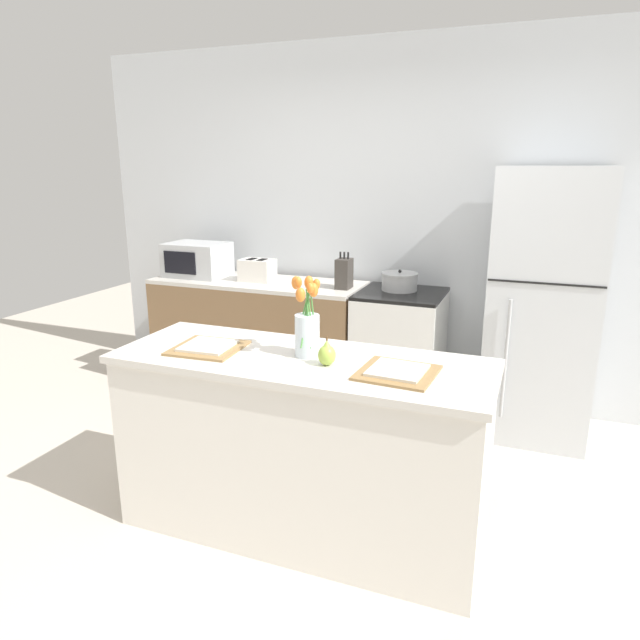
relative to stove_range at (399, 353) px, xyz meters
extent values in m
plane|color=beige|center=(-0.10, -1.60, -0.46)|extent=(10.00, 10.00, 0.00)
cube|color=silver|center=(-0.10, 0.40, 0.89)|extent=(5.20, 0.08, 2.70)
cube|color=silver|center=(-0.10, -1.60, -0.01)|extent=(1.76, 0.62, 0.89)
cube|color=beige|center=(-0.10, -1.60, 0.45)|extent=(1.80, 0.66, 0.03)
cube|color=brown|center=(-1.16, 0.00, -0.01)|extent=(1.68, 0.60, 0.88)
cube|color=beige|center=(-1.16, 0.00, 0.44)|extent=(1.68, 0.60, 0.03)
cube|color=silver|center=(0.00, 0.00, -0.01)|extent=(0.60, 0.60, 0.89)
cube|color=black|center=(0.00, 0.00, 0.45)|extent=(0.60, 0.60, 0.02)
cube|color=black|center=(0.00, -0.30, -0.05)|extent=(0.42, 0.01, 0.29)
cube|color=silver|center=(0.95, 0.00, 0.44)|extent=(0.68, 0.64, 1.79)
cube|color=black|center=(0.95, -0.32, 0.65)|extent=(0.67, 0.01, 0.01)
cylinder|color=#B2B5B7|center=(0.76, -0.34, 0.15)|extent=(0.02, 0.02, 0.78)
cylinder|color=silver|center=(-0.08, -1.56, 0.56)|extent=(0.12, 0.12, 0.20)
cylinder|color=#4C9342|center=(-0.06, -1.57, 0.64)|extent=(0.04, 0.01, 0.25)
ellipsoid|color=orange|center=(-0.05, -1.57, 0.79)|extent=(0.04, 0.04, 0.07)
cylinder|color=#4C9342|center=(-0.06, -1.54, 0.65)|extent=(0.03, 0.03, 0.28)
ellipsoid|color=orange|center=(-0.05, -1.53, 0.81)|extent=(0.03, 0.03, 0.05)
cylinder|color=#4C9342|center=(-0.09, -1.54, 0.65)|extent=(0.03, 0.09, 0.26)
ellipsoid|color=orange|center=(-0.10, -1.49, 0.80)|extent=(0.04, 0.04, 0.07)
cylinder|color=#4C9342|center=(-0.11, -1.55, 0.65)|extent=(0.09, 0.05, 0.27)
ellipsoid|color=orange|center=(-0.15, -1.53, 0.81)|extent=(0.04, 0.04, 0.06)
cylinder|color=#4C9342|center=(-0.09, -1.57, 0.66)|extent=(0.05, 0.04, 0.29)
ellipsoid|color=orange|center=(-0.11, -1.59, 0.82)|extent=(0.04, 0.04, 0.06)
cylinder|color=#4C9342|center=(-0.08, -1.59, 0.64)|extent=(0.01, 0.11, 0.23)
ellipsoid|color=orange|center=(-0.08, -1.64, 0.78)|extent=(0.04, 0.04, 0.07)
cylinder|color=#4C9342|center=(-0.07, -1.58, 0.65)|extent=(0.05, 0.06, 0.27)
ellipsoid|color=orange|center=(-0.05, -1.61, 0.80)|extent=(0.03, 0.03, 0.05)
ellipsoid|color=#9EBC47|center=(0.05, -1.65, 0.51)|extent=(0.08, 0.08, 0.09)
cone|color=#9EBC47|center=(0.05, -1.65, 0.56)|extent=(0.05, 0.05, 0.04)
cylinder|color=brown|center=(0.05, -1.65, 0.59)|extent=(0.01, 0.01, 0.02)
cube|color=olive|center=(-0.58, -1.65, 0.47)|extent=(0.34, 0.34, 0.01)
cube|color=silver|center=(-0.58, -1.65, 0.48)|extent=(0.25, 0.25, 0.01)
cube|color=olive|center=(0.38, -1.65, 0.47)|extent=(0.34, 0.34, 0.01)
cube|color=silver|center=(0.38, -1.65, 0.48)|extent=(0.25, 0.25, 0.01)
cube|color=silver|center=(-1.15, -0.01, 0.54)|extent=(0.26, 0.18, 0.17)
cube|color=black|center=(-1.20, -0.01, 0.63)|extent=(0.05, 0.11, 0.01)
cube|color=black|center=(-1.10, -0.01, 0.63)|extent=(0.05, 0.11, 0.01)
cube|color=black|center=(-1.29, -0.01, 0.57)|extent=(0.02, 0.02, 0.02)
cylinder|color=#B2B5B7|center=(-0.03, 0.06, 0.51)|extent=(0.26, 0.26, 0.11)
cylinder|color=#B2B5B7|center=(-0.03, 0.06, 0.58)|extent=(0.26, 0.26, 0.01)
sphere|color=black|center=(-0.03, 0.06, 0.60)|extent=(0.02, 0.02, 0.02)
cube|color=#B7BABC|center=(-1.70, 0.00, 0.59)|extent=(0.48, 0.36, 0.27)
cube|color=black|center=(-1.75, -0.18, 0.59)|extent=(0.29, 0.01, 0.18)
cube|color=#3D3833|center=(-0.43, -0.03, 0.57)|extent=(0.10, 0.14, 0.22)
cylinder|color=black|center=(-0.46, -0.03, 0.70)|extent=(0.01, 0.01, 0.05)
cylinder|color=black|center=(-0.43, -0.03, 0.70)|extent=(0.01, 0.01, 0.05)
cylinder|color=black|center=(-0.40, -0.03, 0.70)|extent=(0.01, 0.01, 0.05)
camera|label=1|loc=(0.91, -3.93, 1.34)|focal=32.00mm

